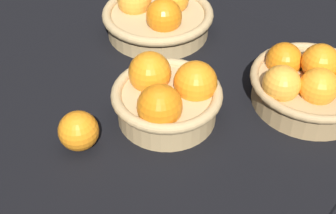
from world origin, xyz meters
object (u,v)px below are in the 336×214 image
object	(u,v)px
basket_far_left	(311,83)
loose_orange_front_gap	(79,131)
basket_near_left	(158,16)
basket_center	(167,96)

from	to	relation	value
basket_far_left	loose_orange_front_gap	distance (cm)	44.33
basket_near_left	loose_orange_front_gap	size ratio (longest dim) A/B	3.58
basket_center	basket_far_left	bearing A→B (deg)	139.06
basket_center	basket_near_left	bearing A→B (deg)	-135.61
basket_far_left	basket_center	xyz separation A→B (cm)	(20.89, -18.13, 0.33)
basket_near_left	loose_orange_front_gap	world-z (taller)	basket_near_left
basket_near_left	basket_far_left	distance (cm)	38.67
basket_far_left	loose_orange_front_gap	bearing A→B (deg)	-34.53
basket_near_left	basket_far_left	xyz separation A→B (cm)	(0.09, 38.67, 0.29)
basket_near_left	loose_orange_front_gap	xyz separation A→B (cm)	(36.60, 13.55, -0.79)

